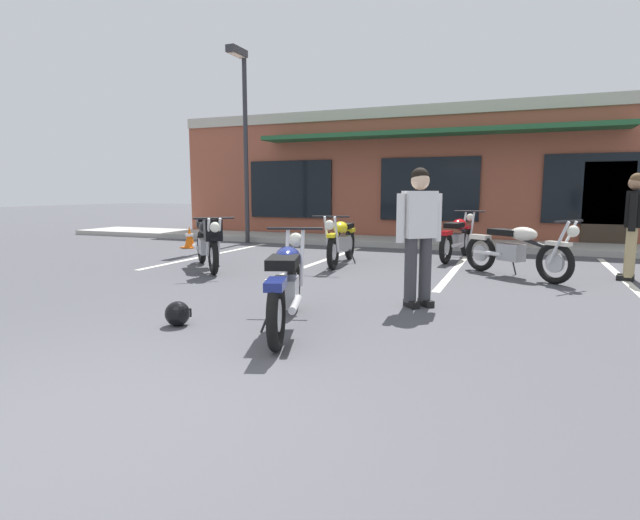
% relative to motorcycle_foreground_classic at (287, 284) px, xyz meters
% --- Properties ---
extents(ground_plane, '(80.00, 80.00, 0.00)m').
position_rel_motorcycle_foreground_classic_xyz_m(ground_plane, '(-0.18, 1.06, -0.46)').
color(ground_plane, '#47474C').
extents(sidewalk_kerb, '(22.00, 1.80, 0.14)m').
position_rel_motorcycle_foreground_classic_xyz_m(sidewalk_kerb, '(-0.18, 8.41, -0.39)').
color(sidewalk_kerb, '#A8A59E').
rests_on(sidewalk_kerb, ground_plane).
extents(brick_storefront_building, '(15.58, 6.06, 3.70)m').
position_rel_motorcycle_foreground_classic_xyz_m(brick_storefront_building, '(-0.18, 11.89, 1.39)').
color(brick_storefront_building, brown).
rests_on(brick_storefront_building, ground_plane).
extents(painted_stall_lines, '(7.99, 4.80, 0.01)m').
position_rel_motorcycle_foreground_classic_xyz_m(painted_stall_lines, '(-0.18, 4.81, -0.46)').
color(painted_stall_lines, silver).
rests_on(painted_stall_lines, ground_plane).
extents(motorcycle_foreground_classic, '(1.01, 2.04, 0.98)m').
position_rel_motorcycle_foreground_classic_xyz_m(motorcycle_foreground_classic, '(0.00, 0.00, 0.00)').
color(motorcycle_foreground_classic, black).
rests_on(motorcycle_foreground_classic, ground_plane).
extents(motorcycle_red_sportbike, '(1.78, 1.50, 0.98)m').
position_rel_motorcycle_foreground_classic_xyz_m(motorcycle_red_sportbike, '(2.14, 4.15, 0.00)').
color(motorcycle_red_sportbike, black).
rests_on(motorcycle_red_sportbike, ground_plane).
extents(motorcycle_black_cruiser, '(0.74, 2.10, 0.98)m').
position_rel_motorcycle_foreground_classic_xyz_m(motorcycle_black_cruiser, '(0.99, 5.99, 0.00)').
color(motorcycle_black_cruiser, black).
rests_on(motorcycle_black_cruiser, ground_plane).
extents(motorcycle_silver_naked, '(0.69, 2.11, 0.98)m').
position_rel_motorcycle_foreground_classic_xyz_m(motorcycle_silver_naked, '(-0.98, 4.47, 0.00)').
color(motorcycle_silver_naked, black).
rests_on(motorcycle_silver_naked, ground_plane).
extents(motorcycle_green_cafe_racer, '(1.61, 1.69, 0.98)m').
position_rel_motorcycle_foreground_classic_xyz_m(motorcycle_green_cafe_racer, '(-2.98, 2.96, 0.07)').
color(motorcycle_green_cafe_racer, black).
rests_on(motorcycle_green_cafe_racer, ground_plane).
extents(person_in_black_shirt, '(0.52, 0.47, 1.68)m').
position_rel_motorcycle_foreground_classic_xyz_m(person_in_black_shirt, '(1.05, 1.49, 0.49)').
color(person_in_black_shirt, black).
rests_on(person_in_black_shirt, ground_plane).
extents(person_in_shorts_foreground, '(0.34, 0.61, 1.68)m').
position_rel_motorcycle_foreground_classic_xyz_m(person_in_shorts_foreground, '(3.81, 4.53, 0.49)').
color(person_in_shorts_foreground, black).
rests_on(person_in_shorts_foreground, ground_plane).
extents(helmet_on_pavement, '(0.26, 0.26, 0.26)m').
position_rel_motorcycle_foreground_classic_xyz_m(helmet_on_pavement, '(-1.10, -0.35, -0.33)').
color(helmet_on_pavement, black).
rests_on(helmet_on_pavement, ground_plane).
extents(traffic_cone, '(0.34, 0.34, 0.53)m').
position_rel_motorcycle_foreground_classic_xyz_m(traffic_cone, '(-5.41, 5.72, -0.20)').
color(traffic_cone, orange).
rests_on(traffic_cone, ground_plane).
extents(parking_lot_lamp_post, '(0.24, 0.76, 4.98)m').
position_rel_motorcycle_foreground_classic_xyz_m(parking_lot_lamp_post, '(-4.69, 7.20, 2.76)').
color(parking_lot_lamp_post, '#2D2D33').
rests_on(parking_lot_lamp_post, ground_plane).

